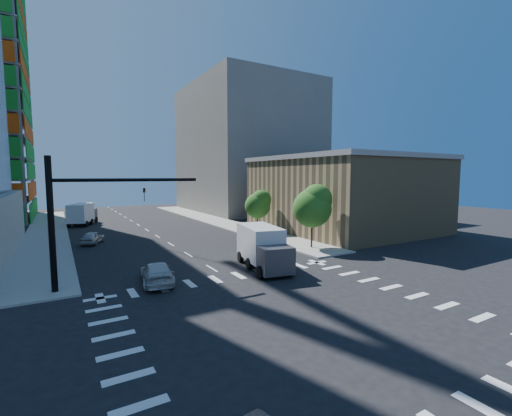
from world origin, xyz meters
TOP-DOWN VIEW (x-y plane):
  - ground at (0.00, 0.00)m, footprint 160.00×160.00m
  - road_markings at (0.00, 0.00)m, footprint 20.00×20.00m
  - sidewalk_ne at (12.50, 40.00)m, footprint 5.00×60.00m
  - sidewalk_nw at (-12.50, 40.00)m, footprint 5.00×60.00m
  - commercial_building at (25.00, 22.00)m, footprint 20.50×22.50m
  - bg_building_ne at (27.00, 55.00)m, footprint 24.00×30.00m
  - signal_mast_nw at (-10.00, 11.50)m, footprint 10.20×0.40m
  - tree_south at (12.63, 13.90)m, footprint 4.16×4.16m
  - tree_north at (12.93, 25.90)m, footprint 3.54×3.52m
  - car_nb_far at (7.72, 19.40)m, footprint 4.15×5.53m
  - car_sb_near at (-5.03, 10.33)m, footprint 2.93×5.52m
  - car_sb_mid at (-7.73, 28.89)m, footprint 3.26×4.56m
  - box_truck_near at (3.77, 9.61)m, footprint 4.10×7.11m
  - box_truck_far at (-7.56, 46.70)m, footprint 4.92×7.15m

SIDE VIEW (x-z plane):
  - ground at x=0.00m, z-range 0.00..0.00m
  - road_markings at x=0.00m, z-range 0.00..0.01m
  - sidewalk_ne at x=12.50m, z-range 0.00..0.15m
  - sidewalk_nw at x=-12.50m, z-range 0.00..0.15m
  - car_nb_far at x=7.72m, z-range 0.00..1.39m
  - car_sb_mid at x=-7.73m, z-range 0.00..1.44m
  - car_sb_near at x=-5.03m, z-range 0.00..1.52m
  - box_truck_far at x=-7.56m, z-range -0.20..3.25m
  - box_truck_near at x=3.77m, z-range -0.20..3.30m
  - tree_north at x=12.93m, z-range 1.10..6.88m
  - tree_south at x=12.63m, z-range 1.27..8.10m
  - commercial_building at x=25.00m, z-range 0.01..10.61m
  - signal_mast_nw at x=-10.00m, z-range 0.99..9.99m
  - bg_building_ne at x=27.00m, z-range 0.00..28.00m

